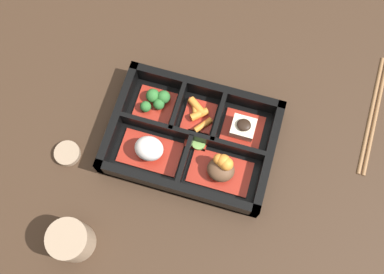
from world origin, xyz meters
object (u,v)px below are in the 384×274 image
bowl_rice (149,150)px  sauce_dish (67,153)px  tea_cup (71,240)px  chopsticks (374,114)px

bowl_rice → sauce_dish: 0.15m
bowl_rice → tea_cup: bearing=68.1°
bowl_rice → chopsticks: bowl_rice is taller
sauce_dish → bowl_rice: bearing=-164.0°
chopsticks → sauce_dish: (0.51, 0.23, 0.00)m
bowl_rice → sauce_dish: bowl_rice is taller
chopsticks → sauce_dish: bearing=24.0°
bowl_rice → tea_cup: 0.20m
bowl_rice → tea_cup: (0.07, 0.18, 0.01)m
tea_cup → chopsticks: tea_cup is taller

